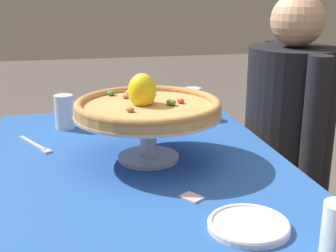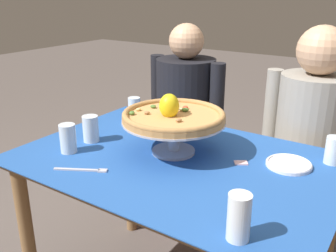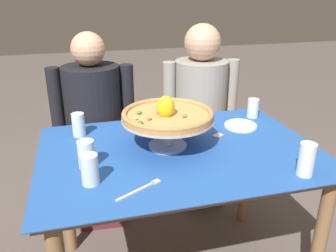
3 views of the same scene
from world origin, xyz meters
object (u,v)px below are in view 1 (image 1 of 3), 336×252
object	(u,v)px
water_glass_back_left	(193,105)
side_plate	(249,225)
pizza	(147,105)
sugar_packet	(192,197)
water_glass_front_left	(64,114)
dinner_fork	(36,145)
diner_left	(286,160)
water_glass_side_left	(104,112)
pizza_stand	(148,125)

from	to	relation	value
water_glass_back_left	side_plate	xyz separation A→B (m)	(0.82, -0.10, -0.04)
water_glass_back_left	side_plate	distance (m)	0.83
pizza	sugar_packet	distance (m)	0.32
water_glass_front_left	sugar_packet	distance (m)	0.70
dinner_fork	water_glass_back_left	bearing A→B (deg)	110.16
dinner_fork	diner_left	xyz separation A→B (m)	(-0.12, 0.92, -0.17)
water_glass_back_left	sugar_packet	distance (m)	0.69
pizza	side_plate	distance (m)	0.48
water_glass_back_left	sugar_packet	xyz separation A→B (m)	(0.66, -0.18, -0.05)
water_glass_front_left	water_glass_side_left	bearing A→B (deg)	92.96
side_plate	dinner_fork	bearing A→B (deg)	-143.37
water_glass_front_left	diner_left	distance (m)	0.86
pizza_stand	diner_left	bearing A→B (deg)	117.08
water_glass_side_left	dinner_fork	bearing A→B (deg)	-51.13
water_glass_side_left	water_glass_back_left	distance (m)	0.34
pizza_stand	dinner_fork	bearing A→B (deg)	-119.70
dinner_fork	pizza_stand	bearing A→B (deg)	60.30
pizza	water_glass_side_left	size ratio (longest dim) A/B	3.55
pizza_stand	side_plate	xyz separation A→B (m)	(0.43, 0.13, -0.09)
water_glass_side_left	water_glass_back_left	xyz separation A→B (m)	(-0.02, 0.33, 0.00)
side_plate	pizza_stand	bearing A→B (deg)	-162.69
pizza	water_glass_back_left	xyz separation A→B (m)	(-0.39, 0.24, -0.11)
water_glass_side_left	diner_left	size ratio (longest dim) A/B	0.10
water_glass_front_left	side_plate	xyz separation A→B (m)	(0.79, 0.37, -0.04)
side_plate	dinner_fork	size ratio (longest dim) A/B	0.92
pizza	diner_left	distance (m)	0.74
water_glass_side_left	water_glass_back_left	bearing A→B (deg)	94.08
water_glass_back_left	dinner_fork	bearing A→B (deg)	-69.84
pizza_stand	side_plate	size ratio (longest dim) A/B	2.44
pizza_stand	sugar_packet	bearing A→B (deg)	11.73
pizza	pizza_stand	bearing A→B (deg)	35.56
side_plate	diner_left	world-z (taller)	diner_left
water_glass_side_left	water_glass_back_left	world-z (taller)	same
pizza_stand	pizza	world-z (taller)	pizza
pizza_stand	water_glass_back_left	distance (m)	0.46
pizza_stand	water_glass_front_left	world-z (taller)	pizza_stand
sugar_packet	water_glass_side_left	bearing A→B (deg)	-166.34
diner_left	side_plate	bearing A→B (deg)	-31.84
water_glass_back_left	sugar_packet	bearing A→B (deg)	-15.11
water_glass_front_left	dinner_fork	size ratio (longest dim) A/B	0.65
sugar_packet	pizza_stand	bearing A→B (deg)	-168.27
pizza_stand	sugar_packet	world-z (taller)	pizza_stand
water_glass_front_left	water_glass_back_left	xyz separation A→B (m)	(-0.03, 0.47, -0.00)
water_glass_side_left	sugar_packet	xyz separation A→B (m)	(0.64, 0.16, -0.05)
side_plate	sugar_packet	distance (m)	0.18
pizza_stand	pizza	size ratio (longest dim) A/B	1.01
pizza	sugar_packet	xyz separation A→B (m)	(0.27, 0.06, -0.16)
water_glass_front_left	water_glass_back_left	world-z (taller)	water_glass_front_left
pizza	water_glass_front_left	bearing A→B (deg)	-146.82
pizza_stand	sugar_packet	xyz separation A→B (m)	(0.27, 0.06, -0.10)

